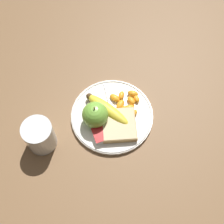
{
  "coord_description": "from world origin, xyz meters",
  "views": [
    {
      "loc": [
        0.38,
        -0.14,
        0.83
      ],
      "look_at": [
        0.0,
        0.0,
        0.03
      ],
      "focal_mm": 50.0,
      "sensor_mm": 36.0,
      "label": 1
    }
  ],
  "objects_px": {
    "apple": "(95,115)",
    "bread_slice": "(119,125)",
    "plate": "(112,116)",
    "banana": "(107,109)",
    "fork": "(113,112)",
    "jam_packet": "(100,135)",
    "juice_glass": "(40,136)"
  },
  "relations": [
    {
      "from": "apple",
      "to": "bread_slice",
      "type": "distance_m",
      "value": 0.07
    },
    {
      "from": "plate",
      "to": "banana",
      "type": "distance_m",
      "value": 0.03
    },
    {
      "from": "plate",
      "to": "bread_slice",
      "type": "xyz_separation_m",
      "value": [
        0.04,
        0.01,
        0.02
      ]
    },
    {
      "from": "fork",
      "to": "plate",
      "type": "bearing_deg",
      "value": -25.95
    },
    {
      "from": "banana",
      "to": "jam_packet",
      "type": "relative_size",
      "value": 3.13
    },
    {
      "from": "plate",
      "to": "apple",
      "type": "relative_size",
      "value": 2.88
    },
    {
      "from": "juice_glass",
      "to": "banana",
      "type": "bearing_deg",
      "value": 96.2
    },
    {
      "from": "bread_slice",
      "to": "apple",
      "type": "bearing_deg",
      "value": -125.0
    },
    {
      "from": "juice_glass",
      "to": "banana",
      "type": "relative_size",
      "value": 0.64
    },
    {
      "from": "plate",
      "to": "jam_packet",
      "type": "height_order",
      "value": "jam_packet"
    },
    {
      "from": "juice_glass",
      "to": "jam_packet",
      "type": "distance_m",
      "value": 0.17
    },
    {
      "from": "juice_glass",
      "to": "jam_packet",
      "type": "height_order",
      "value": "juice_glass"
    },
    {
      "from": "bread_slice",
      "to": "jam_packet",
      "type": "distance_m",
      "value": 0.06
    },
    {
      "from": "banana",
      "to": "bread_slice",
      "type": "relative_size",
      "value": 1.21
    },
    {
      "from": "juice_glass",
      "to": "apple",
      "type": "relative_size",
      "value": 1.14
    },
    {
      "from": "juice_glass",
      "to": "fork",
      "type": "distance_m",
      "value": 0.22
    },
    {
      "from": "plate",
      "to": "juice_glass",
      "type": "distance_m",
      "value": 0.22
    },
    {
      "from": "banana",
      "to": "juice_glass",
      "type": "bearing_deg",
      "value": -83.8
    },
    {
      "from": "juice_glass",
      "to": "jam_packet",
      "type": "xyz_separation_m",
      "value": [
        0.05,
        0.16,
        -0.02
      ]
    },
    {
      "from": "fork",
      "to": "banana",
      "type": "bearing_deg",
      "value": -110.34
    },
    {
      "from": "apple",
      "to": "plate",
      "type": "bearing_deg",
      "value": 92.65
    },
    {
      "from": "juice_glass",
      "to": "apple",
      "type": "distance_m",
      "value": 0.16
    },
    {
      "from": "juice_glass",
      "to": "fork",
      "type": "height_order",
      "value": "juice_glass"
    },
    {
      "from": "apple",
      "to": "jam_packet",
      "type": "xyz_separation_m",
      "value": [
        0.05,
        -0.0,
        -0.03
      ]
    },
    {
      "from": "jam_packet",
      "to": "banana",
      "type": "bearing_deg",
      "value": 146.79
    },
    {
      "from": "plate",
      "to": "juice_glass",
      "type": "xyz_separation_m",
      "value": [
        0.01,
        -0.21,
        0.04
      ]
    },
    {
      "from": "bread_slice",
      "to": "jam_packet",
      "type": "bearing_deg",
      "value": -79.87
    },
    {
      "from": "banana",
      "to": "bread_slice",
      "type": "xyz_separation_m",
      "value": [
        0.06,
        0.02,
        -0.01
      ]
    },
    {
      "from": "apple",
      "to": "bread_slice",
      "type": "relative_size",
      "value": 0.68
    },
    {
      "from": "plate",
      "to": "jam_packet",
      "type": "xyz_separation_m",
      "value": [
        0.05,
        -0.05,
        0.01
      ]
    },
    {
      "from": "juice_glass",
      "to": "bread_slice",
      "type": "distance_m",
      "value": 0.22
    },
    {
      "from": "banana",
      "to": "fork",
      "type": "relative_size",
      "value": 0.88
    }
  ]
}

